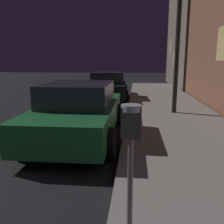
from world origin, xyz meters
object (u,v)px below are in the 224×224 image
(parking_meter, at_px, (131,141))
(car_green, at_px, (79,111))
(car_black, at_px, (108,86))
(street_lamp, at_px, (180,5))

(parking_meter, xyz_separation_m, car_green, (-1.41, 3.81, -0.52))
(car_green, relative_size, car_black, 1.03)
(parking_meter, distance_m, car_black, 10.31)
(car_black, distance_m, street_lamp, 5.55)
(car_green, distance_m, car_black, 6.39)
(street_lamp, bearing_deg, car_black, 127.92)
(car_green, xyz_separation_m, street_lamp, (2.83, 2.75, 3.09))
(street_lamp, bearing_deg, car_green, -135.82)
(car_black, bearing_deg, parking_meter, -82.12)
(parking_meter, height_order, car_black, parking_meter)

